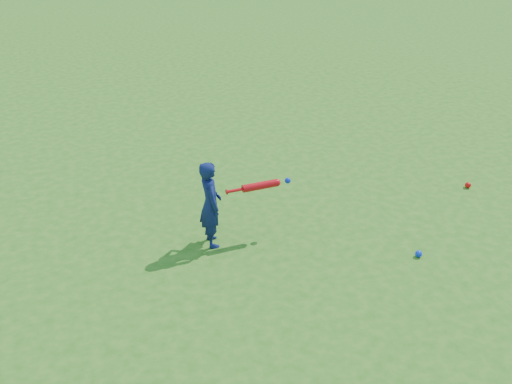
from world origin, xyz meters
TOP-DOWN VIEW (x-y plane):
  - ground at (0.00, 0.00)m, footprint 80.00×80.00m
  - child at (-0.18, -0.49)m, footprint 0.24×0.36m
  - ground_ball_red at (3.14, -0.03)m, footprint 0.08×0.08m
  - ground_ball_blue at (1.80, -1.26)m, footprint 0.07×0.07m
  - bat_swing at (0.38, -0.46)m, footprint 0.71×0.15m

SIDE VIEW (x-z plane):
  - ground at x=0.00m, z-range 0.00..0.00m
  - ground_ball_blue at x=1.80m, z-range 0.00..0.07m
  - ground_ball_red at x=3.14m, z-range 0.00..0.08m
  - child at x=-0.18m, z-range 0.00..0.94m
  - bat_swing at x=0.38m, z-range 0.56..0.64m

